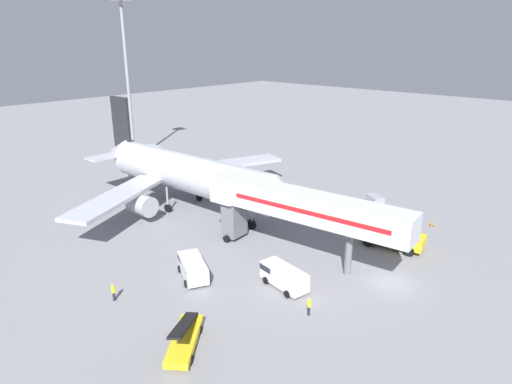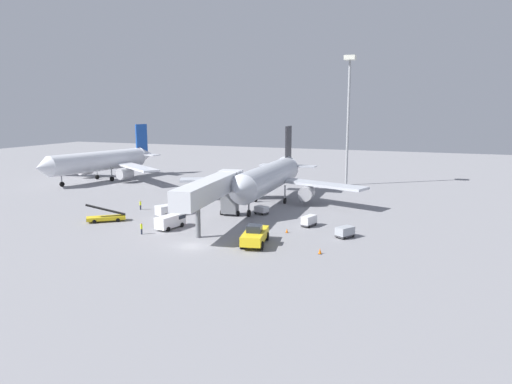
{
  "view_description": "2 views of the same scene",
  "coord_description": "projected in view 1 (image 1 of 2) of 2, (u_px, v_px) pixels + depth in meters",
  "views": [
    {
      "loc": [
        -35.65,
        -15.59,
        21.58
      ],
      "look_at": [
        2.52,
        19.38,
        3.88
      ],
      "focal_mm": 31.52,
      "sensor_mm": 36.0,
      "label": 1
    },
    {
      "loc": [
        28.64,
        -51.37,
        17.21
      ],
      "look_at": [
        1.01,
        20.06,
        3.77
      ],
      "focal_mm": 33.4,
      "sensor_mm": 36.0,
      "label": 2
    }
  ],
  "objects": [
    {
      "name": "apron_light_mast",
      "position": [
        125.0,
        51.0,
        77.77
      ],
      "size": [
        2.4,
        2.4,
        28.68
      ],
      "color": "#93969B",
      "rests_on": "ground"
    },
    {
      "name": "safety_cone_bravo",
      "position": [
        345.0,
        222.0,
        55.04
      ],
      "size": [
        0.4,
        0.4,
        0.62
      ],
      "color": "black",
      "rests_on": "ground"
    },
    {
      "name": "baggage_cart_rear_left",
      "position": [
        245.0,
        215.0,
        55.98
      ],
      "size": [
        2.37,
        2.02,
        1.31
      ],
      "color": "#38383D",
      "rests_on": "ground"
    },
    {
      "name": "safety_cone_alpha",
      "position": [
        432.0,
        223.0,
        54.56
      ],
      "size": [
        0.45,
        0.45,
        0.69
      ],
      "color": "black",
      "rests_on": "ground"
    },
    {
      "name": "ground_plane",
      "position": [
        391.0,
        283.0,
        41.81
      ],
      "size": [
        300.0,
        300.0,
        0.0
      ],
      "primitive_type": "plane",
      "color": "gray"
    },
    {
      "name": "pushback_tug",
      "position": [
        392.0,
        237.0,
        48.74
      ],
      "size": [
        3.84,
        7.12,
        2.66
      ],
      "color": "yellow",
      "rests_on": "ground"
    },
    {
      "name": "service_van_mid_right",
      "position": [
        193.0,
        267.0,
        42.63
      ],
      "size": [
        3.97,
        5.17,
        1.82
      ],
      "color": "silver",
      "rests_on": "ground"
    },
    {
      "name": "service_van_near_right",
      "position": [
        283.0,
        276.0,
        40.9
      ],
      "size": [
        2.68,
        5.09,
        1.96
      ],
      "color": "white",
      "rests_on": "ground"
    },
    {
      "name": "ground_crew_worker_midground",
      "position": [
        309.0,
        306.0,
        36.74
      ],
      "size": [
        0.42,
        0.42,
        1.63
      ],
      "color": "#1E2333",
      "rests_on": "ground"
    },
    {
      "name": "jet_bridge",
      "position": [
        293.0,
        206.0,
        45.25
      ],
      "size": [
        5.66,
        22.19,
        7.36
      ],
      "color": "silver",
      "rests_on": "ground"
    },
    {
      "name": "airplane_at_gate",
      "position": [
        185.0,
        173.0,
        59.22
      ],
      "size": [
        35.88,
        35.11,
        13.68
      ],
      "color": "#B7BCC6",
      "rests_on": "ground"
    },
    {
      "name": "belt_loader_truck",
      "position": [
        184.0,
        338.0,
        32.97
      ],
      "size": [
        5.59,
        4.95,
        2.89
      ],
      "color": "yellow",
      "rests_on": "ground"
    },
    {
      "name": "ground_crew_worker_foreground",
      "position": [
        114.0,
        292.0,
        38.79
      ],
      "size": [
        0.36,
        0.36,
        1.63
      ],
      "color": "#1E2333",
      "rests_on": "ground"
    },
    {
      "name": "baggage_cart_mid_left",
      "position": [
        375.0,
        200.0,
        60.78
      ],
      "size": [
        2.52,
        2.88,
        1.49
      ],
      "color": "#38383D",
      "rests_on": "ground"
    },
    {
      "name": "baggage_cart_far_left",
      "position": [
        322.0,
        204.0,
        59.24
      ],
      "size": [
        1.95,
        2.85,
        1.59
      ],
      "color": "#38383D",
      "rests_on": "ground"
    }
  ]
}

